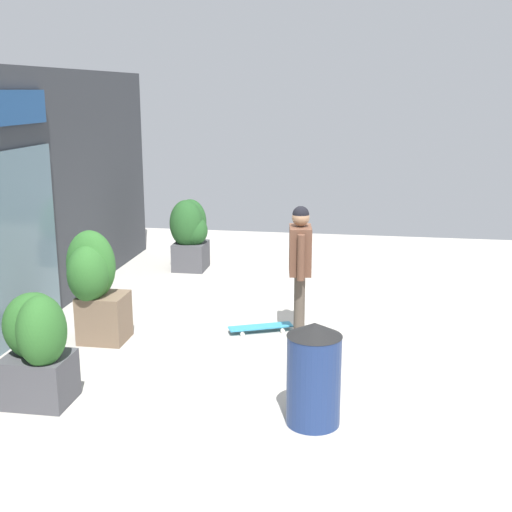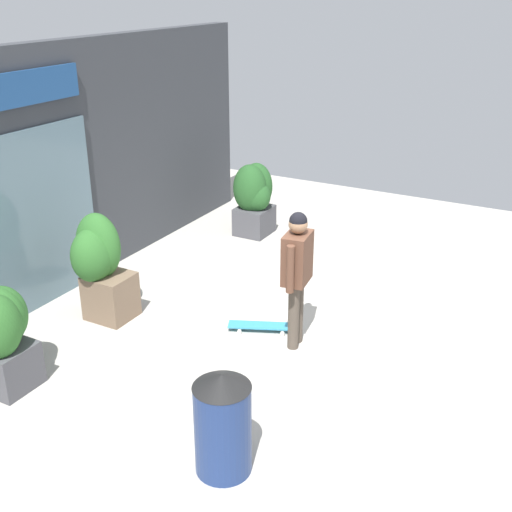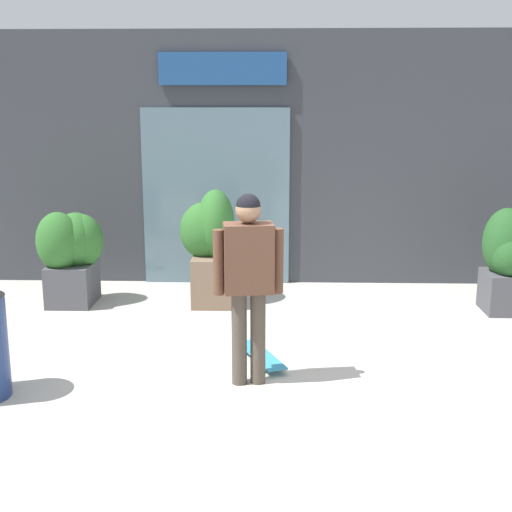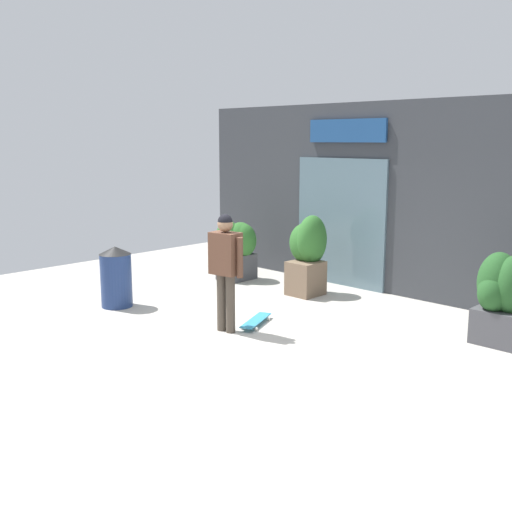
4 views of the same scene
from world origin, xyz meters
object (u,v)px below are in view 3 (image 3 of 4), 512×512
(skateboarder, at_px, (248,270))
(skateboard, at_px, (261,355))
(planter_box_left, at_px, (72,251))
(planter_box_mid, at_px, (512,256))
(planter_box_right, at_px, (212,242))

(skateboarder, height_order, skateboard, skateboarder)
(planter_box_left, distance_m, planter_box_mid, 5.12)
(planter_box_left, bearing_deg, planter_box_mid, -1.76)
(skateboarder, bearing_deg, planter_box_right, 4.85)
(planter_box_left, bearing_deg, skateboard, -38.62)
(skateboarder, distance_m, skateboard, 1.07)
(skateboarder, xyz_separation_m, planter_box_left, (-2.19, 2.32, -0.35))
(skateboarder, distance_m, planter_box_mid, 3.66)
(skateboard, xyz_separation_m, planter_box_mid, (2.84, 1.67, 0.60))
(skateboard, xyz_separation_m, planter_box_left, (-2.28, 1.82, 0.59))
(skateboarder, relative_size, planter_box_left, 1.45)
(skateboarder, distance_m, planter_box_left, 3.21)
(planter_box_right, height_order, planter_box_mid, planter_box_right)
(skateboarder, distance_m, planter_box_right, 2.50)
(skateboard, height_order, planter_box_mid, planter_box_mid)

